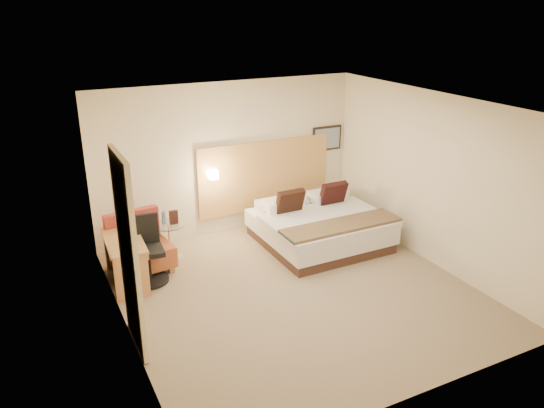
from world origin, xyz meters
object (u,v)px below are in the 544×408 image
bed (319,226)px  desk (126,248)px  lounge_chair (140,248)px  side_table (170,239)px  desk_chair (147,255)px

bed → desk: size_ratio=1.76×
bed → desk: 3.27m
desk → bed: bearing=-1.5°
bed → lounge_chair: bed is taller
side_table → desk_chair: desk_chair is taller
bed → desk_chair: (-2.97, 0.01, 0.09)m
bed → desk: bearing=178.5°
side_table → desk: (-0.80, -0.54, 0.23)m
lounge_chair → desk_chair: desk_chair is taller
bed → side_table: bearing=165.9°
desk_chair → desk: bearing=165.9°
lounge_chair → desk: 0.46m
lounge_chair → desk: bearing=-128.2°
lounge_chair → desk: lounge_chair is taller
bed → lounge_chair: (-3.00, 0.41, 0.04)m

